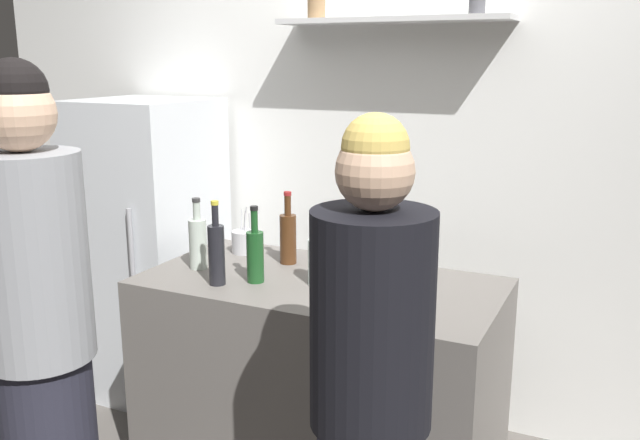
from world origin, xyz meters
The scene contains 12 objects.
back_wall_assembly centered at (0.00, 1.25, 1.30)m, with size 4.80×0.32×2.60m.
refrigerator centered at (-1.18, 0.85, 0.78)m, with size 0.62×0.66×1.56m.
counter centered at (-0.01, 0.48, 0.45)m, with size 1.44×0.74×0.89m, color #66605B.
baking_pan centered at (0.24, 0.61, 0.92)m, with size 0.34×0.24×0.05m, color gray.
utensil_holder centered at (-0.49, 0.69, 0.94)m, with size 0.12×0.12×0.21m.
wine_bottle_amber_glass centered at (-0.23, 0.63, 1.01)m, with size 0.07×0.07×0.32m.
wine_bottle_pale_glass centered at (-0.54, 0.40, 1.01)m, with size 0.07×0.07×0.30m.
wine_bottle_green_glass centered at (-0.23, 0.35, 1.01)m, with size 0.07×0.07×0.31m.
wine_bottle_dark_glass centered at (-0.35, 0.26, 1.02)m, with size 0.07×0.07×0.34m.
water_bottle_plastic centered at (0.01, 0.43, 0.99)m, with size 0.08×0.08×0.23m.
person_grey_hoodie centered at (-0.56, -0.44, 0.88)m, with size 0.34×0.34×1.77m.
person_blonde centered at (0.50, -0.26, 0.81)m, with size 0.34×0.34×1.63m.
Camera 1 is at (1.12, -1.88, 1.77)m, focal length 38.23 mm.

